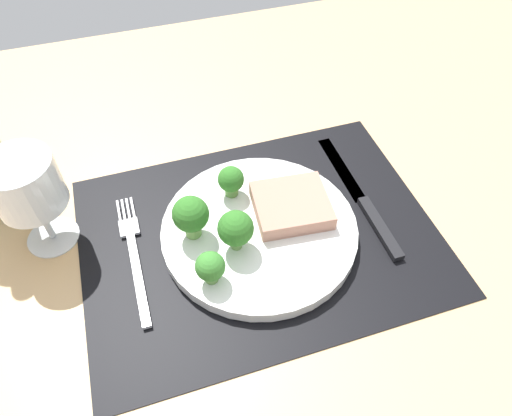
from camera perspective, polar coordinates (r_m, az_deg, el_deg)
The scene contains 11 objects.
ground_plane at distance 60.18cm, azimuth 0.39°, elevation -4.22°, with size 140.00×110.00×3.00cm, color tan.
placemat at distance 58.85cm, azimuth 0.40°, elevation -3.27°, with size 43.76×32.73×0.30cm, color black.
plate at distance 58.10cm, azimuth 0.41°, elevation -2.71°, with size 24.18×24.18×1.60cm, color white.
steak at distance 58.39cm, azimuth 4.33°, elevation 0.34°, with size 9.12×8.23×2.09cm, color tan.
broccoli_back_left at distance 51.26cm, azimuth -5.60°, elevation -7.18°, with size 3.35×3.35×4.33cm.
broccoli_center at distance 53.00cm, azimuth -2.50°, elevation -2.55°, with size 4.20×4.20×5.58cm.
broccoli_near_steak at distance 59.18cm, azimuth -3.07°, elevation 3.41°, with size 3.37×3.37×4.37cm.
broccoli_front_edge at distance 54.55cm, azimuth -7.96°, elevation -0.89°, with size 4.35×4.35×5.88cm.
fork at distance 58.47cm, azimuth -14.64°, elevation -5.54°, with size 2.40×19.20×0.50cm.
knife at distance 63.25cm, azimuth 13.04°, elevation 0.66°, with size 1.80×23.00×0.80cm.
wine_glass at distance 57.65cm, azimuth -26.15°, elevation 2.15°, with size 7.84×7.84×13.00cm.
Camera 1 is at (-11.12, -33.53, 47.22)cm, focal length 32.82 mm.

